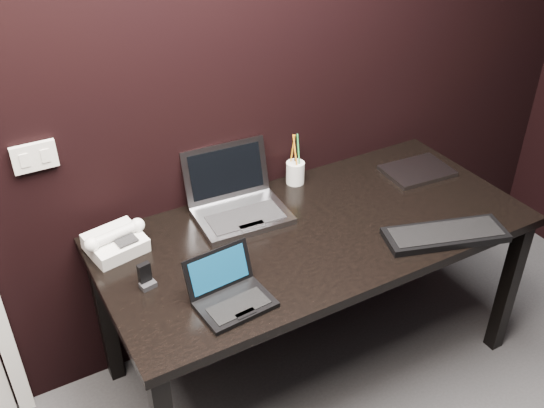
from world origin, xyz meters
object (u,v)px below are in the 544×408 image
silver_laptop (238,203)px  pen_cup (295,172)px  desk_phone (116,242)px  mobile_phone (146,278)px  ext_keyboard (445,235)px  closed_laptop (417,171)px  desk (315,243)px  netbook (231,294)px

silver_laptop → pen_cup: bearing=15.8°
silver_laptop → pen_cup: 0.34m
desk_phone → mobile_phone: bearing=-82.9°
pen_cup → desk_phone: bearing=-173.4°
mobile_phone → pen_cup: bearing=22.7°
ext_keyboard → closed_laptop: (0.24, 0.43, -0.00)m
mobile_phone → closed_laptop: bearing=5.9°
silver_laptop → desk_phone: silver_laptop is taller
desk → mobile_phone: mobile_phone is taller
silver_laptop → pen_cup: silver_laptop is taller
silver_laptop → desk_phone: (-0.51, -0.00, -0.00)m
desk_phone → pen_cup: 0.84m
closed_laptop → desk_phone: desk_phone is taller
closed_laptop → netbook: bearing=-162.4°
netbook → mobile_phone: 0.31m
desk → desk_phone: desk_phone is taller
desk → closed_laptop: 0.65m
netbook → closed_laptop: size_ratio=0.84×
mobile_phone → desk: bearing=0.2°
ext_keyboard → mobile_phone: bearing=164.8°
netbook → desk: bearing=24.3°
desk_phone → pen_cup: (0.84, 0.10, 0.01)m
desk → silver_laptop: (-0.22, 0.24, 0.13)m
netbook → silver_laptop: bearing=60.5°
mobile_phone → desk_phone: bearing=97.1°
netbook → silver_laptop: 0.53m
closed_laptop → ext_keyboard: bearing=-118.6°
desk → pen_cup: pen_cup is taller
ext_keyboard → desk: bearing=142.7°
closed_laptop → mobile_phone: (-1.33, -0.14, 0.02)m
desk → desk_phone: (-0.73, 0.24, 0.12)m
pen_cup → ext_keyboard: bearing=-65.6°
pen_cup → mobile_phone: bearing=-157.3°
silver_laptop → closed_laptop: (0.85, -0.11, -0.04)m
desk_phone → silver_laptop: bearing=0.5°
desk → netbook: size_ratio=6.54×
netbook → mobile_phone: size_ratio=2.83×
mobile_phone → pen_cup: size_ratio=0.39×
ext_keyboard → desk_phone: size_ratio=2.03×
desk → netbook: bearing=-155.7°
ext_keyboard → pen_cup: (-0.29, 0.64, 0.04)m
desk → silver_laptop: bearing=132.5°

